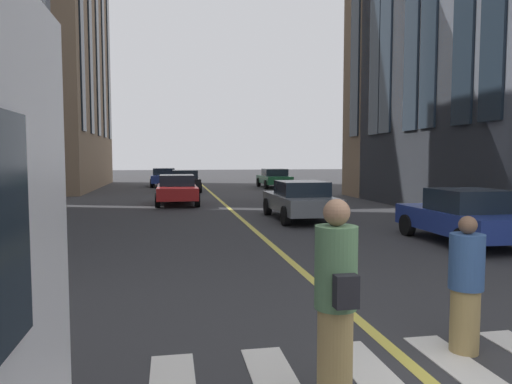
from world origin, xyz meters
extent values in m
cube|color=#D8C64C|center=(20.00, 0.00, 0.00)|extent=(80.00, 0.16, 0.01)
cube|color=silver|center=(1.11, -0.50, 0.01)|extent=(2.40, 0.45, 0.01)
cube|color=#B21E1E|center=(19.58, 2.19, 0.59)|extent=(4.40, 1.80, 0.55)
cube|color=#19232D|center=(19.80, 2.19, 1.12)|extent=(1.85, 1.58, 0.50)
cylinder|color=black|center=(18.13, 1.32, 0.32)|extent=(0.64, 0.22, 0.64)
cylinder|color=black|center=(18.13, 3.05, 0.32)|extent=(0.64, 0.22, 0.64)
cylinder|color=black|center=(21.03, 1.32, 0.32)|extent=(0.64, 0.22, 0.64)
cylinder|color=black|center=(21.03, 3.05, 0.32)|extent=(0.64, 0.22, 0.64)
cube|color=navy|center=(33.44, 2.96, 0.59)|extent=(4.40, 1.80, 0.55)
cube|color=#19232D|center=(33.66, 2.96, 1.12)|extent=(1.85, 1.58, 0.50)
cylinder|color=black|center=(31.98, 2.09, 0.32)|extent=(0.64, 0.22, 0.64)
cylinder|color=black|center=(31.98, 3.82, 0.32)|extent=(0.64, 0.22, 0.64)
cylinder|color=black|center=(34.89, 2.09, 0.32)|extent=(0.64, 0.22, 0.64)
cylinder|color=black|center=(34.89, 3.82, 0.32)|extent=(0.64, 0.22, 0.64)
cube|color=slate|center=(13.25, -2.02, 0.59)|extent=(4.40, 1.80, 0.55)
cube|color=#19232D|center=(13.03, -2.02, 1.12)|extent=(1.85, 1.58, 0.50)
cylinder|color=black|center=(14.70, -1.16, 0.32)|extent=(0.64, 0.22, 0.64)
cylinder|color=black|center=(14.70, -2.89, 0.32)|extent=(0.64, 0.22, 0.64)
cylinder|color=black|center=(11.80, -1.16, 0.32)|extent=(0.64, 0.22, 0.64)
cylinder|color=black|center=(11.80, -2.89, 0.32)|extent=(0.64, 0.22, 0.64)
cube|color=black|center=(27.88, 1.55, 0.59)|extent=(4.40, 1.80, 0.55)
cube|color=#19232D|center=(28.10, 1.55, 1.12)|extent=(1.85, 1.58, 0.50)
cylinder|color=black|center=(26.43, 0.69, 0.32)|extent=(0.64, 0.22, 0.64)
cylinder|color=black|center=(26.43, 2.42, 0.32)|extent=(0.64, 0.22, 0.64)
cylinder|color=black|center=(29.33, 0.69, 0.32)|extent=(0.64, 0.22, 0.64)
cylinder|color=black|center=(29.33, 2.42, 0.32)|extent=(0.64, 0.22, 0.64)
cube|color=navy|center=(8.03, -4.90, 0.57)|extent=(3.90, 1.75, 0.55)
cube|color=#19232D|center=(7.83, -4.90, 1.12)|extent=(1.64, 1.54, 0.55)
cylinder|color=black|center=(9.31, -4.06, 0.30)|extent=(0.60, 0.21, 0.60)
cylinder|color=black|center=(9.31, -5.74, 0.30)|extent=(0.60, 0.21, 0.60)
cylinder|color=black|center=(6.74, -4.06, 0.30)|extent=(0.60, 0.21, 0.60)
cube|color=#1E6038|center=(30.46, -4.90, 0.59)|extent=(4.40, 1.80, 0.55)
cube|color=#19232D|center=(30.24, -4.90, 1.12)|extent=(1.85, 1.58, 0.50)
cylinder|color=black|center=(31.91, -4.04, 0.32)|extent=(0.64, 0.22, 0.64)
cylinder|color=black|center=(31.91, -5.76, 0.32)|extent=(0.64, 0.22, 0.64)
cylinder|color=black|center=(29.01, -4.04, 0.32)|extent=(0.64, 0.22, 0.64)
cylinder|color=black|center=(29.01, -5.76, 0.32)|extent=(0.64, 0.22, 0.64)
cylinder|color=#997F4C|center=(1.04, 1.06, 0.43)|extent=(0.32, 0.32, 0.87)
cylinder|color=#4C724C|center=(1.04, 1.06, 1.24)|extent=(0.38, 0.38, 0.74)
sphere|color=#8C664C|center=(1.04, 1.06, 1.73)|extent=(0.24, 0.24, 0.24)
cube|color=black|center=(0.79, 1.06, 1.09)|extent=(0.12, 0.20, 0.28)
cylinder|color=#997F4C|center=(1.82, -0.76, 0.37)|extent=(0.32, 0.32, 0.73)
cylinder|color=#2D4C7F|center=(1.82, -0.76, 1.04)|extent=(0.38, 0.38, 0.62)
sphere|color=brown|center=(1.82, -0.76, 1.46)|extent=(0.20, 0.20, 0.20)
cube|color=#19232D|center=(35.75, 7.45, 13.87)|extent=(1.10, 0.10, 20.28)
cube|color=#19232D|center=(38.84, 7.45, 13.87)|extent=(1.10, 0.10, 20.28)
camera|label=1|loc=(-2.88, 2.49, 2.21)|focal=33.13mm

